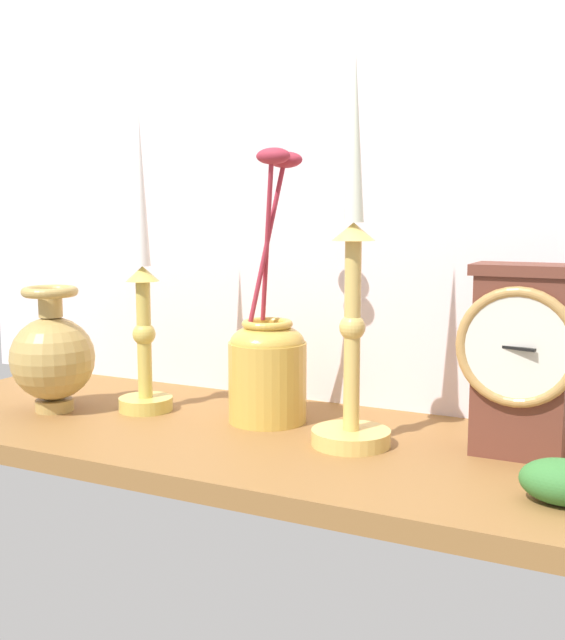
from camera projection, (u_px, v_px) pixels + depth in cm
name	position (u px, v px, depth cm)	size (l,w,h in cm)	color
ground_plane	(249.00, 440.00, 93.86)	(100.00, 36.00, 2.40)	olive
back_wall	(313.00, 170.00, 105.63)	(120.00, 2.00, 65.00)	white
mantel_clock	(521.00, 358.00, 82.45)	(12.90, 8.17, 21.08)	brown
candlestick_tall_left	(354.00, 317.00, 86.14)	(9.16, 9.16, 44.03)	#D8B55D
candlestick_tall_center	(143.00, 305.00, 101.41)	(7.28, 7.28, 39.47)	#C8B352
brass_vase_bulbous	(53.00, 355.00, 102.06)	(11.20, 11.20, 16.86)	tan
brass_vase_jar	(269.00, 362.00, 96.78)	(9.99, 9.99, 34.26)	gold
ivy_sprig	(563.00, 482.00, 69.61)	(7.83, 5.48, 4.22)	#367533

